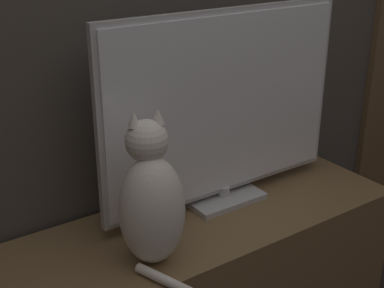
{
  "coord_description": "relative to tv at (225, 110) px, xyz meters",
  "views": [
    {
      "loc": [
        -0.88,
        -0.32,
        1.46
      ],
      "look_at": [
        -0.03,
        0.92,
        0.83
      ],
      "focal_mm": 50.0,
      "sensor_mm": 36.0,
      "label": 1
    }
  ],
  "objects": [
    {
      "name": "tv",
      "position": [
        0.0,
        0.0,
        0.0
      ],
      "size": [
        0.94,
        0.16,
        0.67
      ],
      "color": "#B7B7BC",
      "rests_on": "tv_stand"
    },
    {
      "name": "cat",
      "position": [
        -0.39,
        -0.17,
        -0.15
      ],
      "size": [
        0.23,
        0.33,
        0.46
      ],
      "rotation": [
        0.0,
        0.0,
        -0.27
      ],
      "color": "silver",
      "rests_on": "tv_stand"
    },
    {
      "name": "tv_stand",
      "position": [
        -0.17,
        -0.07,
        -0.61
      ],
      "size": [
        1.46,
        0.48,
        0.54
      ],
      "color": "brown",
      "rests_on": "ground_plane"
    }
  ]
}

